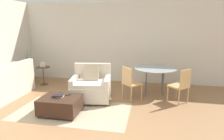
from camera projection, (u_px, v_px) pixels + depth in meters
The scene contains 14 objects.
ground_plane at pixel (67, 128), 3.93m from camera, with size 20.00×20.00×0.00m, color #936B47.
wall_back at pixel (106, 42), 6.97m from camera, with size 12.00×0.06×2.75m.
area_rug at pixel (73, 111), 4.67m from camera, with size 2.64×1.47×0.01m.
couch at pixel (0, 88), 5.33m from camera, with size 0.90×2.03×0.97m.
armchair at pixel (91, 87), 5.33m from camera, with size 1.11×1.03×0.93m.
ottoman at pixel (60, 105), 4.51m from camera, with size 0.87×0.68×0.39m.
book_stack at pixel (58, 96), 4.49m from camera, with size 0.25×0.19×0.05m.
tv_remote_primary at pixel (68, 95), 4.60m from camera, with size 0.13×0.13×0.01m.
potted_plant at pixel (29, 76), 6.87m from camera, with size 0.39×0.39×1.27m.
side_table at pixel (43, 72), 6.66m from camera, with size 0.46×0.46×0.61m.
picture_frame at pixel (43, 65), 6.60m from camera, with size 0.17×0.06×0.16m.
dining_table at pixel (155, 70), 5.76m from camera, with size 1.21×1.21×0.76m.
dining_chair_near_left at pixel (130, 81), 5.29m from camera, with size 0.59×0.59×0.90m.
dining_chair_near_right at pixel (181, 84), 5.05m from camera, with size 0.59×0.59×0.90m.
Camera 1 is at (1.55, -3.34, 1.99)m, focal length 32.00 mm.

